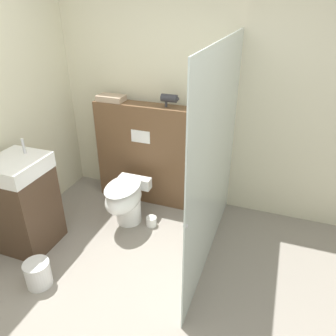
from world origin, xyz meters
The scene contains 10 objects.
ground_plane centered at (0.00, 0.00, 0.00)m, with size 12.00×12.00×0.00m, color gray.
wall_back centered at (0.00, 1.86, 1.25)m, with size 8.00×0.06×2.50m.
partition_panel centered at (-0.49, 1.64, 0.59)m, with size 1.14×0.22×1.18m.
shower_glass centered at (0.46, 0.95, 0.98)m, with size 0.04×1.75×1.96m.
toilet centered at (-0.49, 1.10, 0.30)m, with size 0.36×0.60×0.51m.
sink_vanity centered at (-1.23, 0.48, 0.47)m, with size 0.46×0.51×1.08m.
hair_drier centered at (-0.19, 1.64, 1.28)m, with size 0.20×0.08×0.14m.
folded_towel centered at (-0.88, 1.64, 1.22)m, with size 0.30×0.18×0.06m.
spare_toilet_roll centered at (-0.23, 1.15, 0.05)m, with size 0.11×0.11×0.10m.
waste_bin centered at (-0.82, 0.06, 0.12)m, with size 0.22×0.22×0.23m.
Camera 1 is at (0.92, -1.48, 2.22)m, focal length 35.00 mm.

